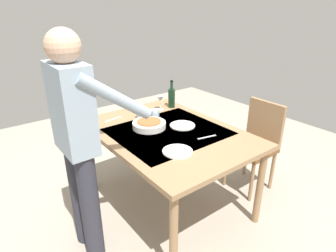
{
  "coord_description": "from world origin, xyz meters",
  "views": [
    {
      "loc": [
        -1.81,
        1.39,
        1.82
      ],
      "look_at": [
        0.0,
        0.0,
        0.83
      ],
      "focal_mm": 30.47,
      "sensor_mm": 36.0,
      "label": 1
    }
  ],
  "objects_px": {
    "dinner_plate_far": "(178,151)",
    "person_server": "(79,138)",
    "chair_near": "(257,140)",
    "water_cup_near_right": "(140,113)",
    "wine_bottle": "(172,97)",
    "serving_bowl_pasta": "(149,124)",
    "dinner_plate_near": "(182,125)",
    "dining_table": "(168,139)",
    "wine_glass_left": "(160,100)",
    "water_cup_near_left": "(155,114)"
  },
  "relations": [
    {
      "from": "person_server",
      "to": "water_cup_near_left",
      "type": "bearing_deg",
      "value": -68.6
    },
    {
      "from": "person_server",
      "to": "water_cup_near_left",
      "type": "height_order",
      "value": "person_server"
    },
    {
      "from": "dinner_plate_far",
      "to": "wine_glass_left",
      "type": "bearing_deg",
      "value": -28.14
    },
    {
      "from": "chair_near",
      "to": "wine_bottle",
      "type": "height_order",
      "value": "wine_bottle"
    },
    {
      "from": "water_cup_near_left",
      "to": "dining_table",
      "type": "bearing_deg",
      "value": 165.57
    },
    {
      "from": "chair_near",
      "to": "water_cup_near_right",
      "type": "relative_size",
      "value": 8.34
    },
    {
      "from": "person_server",
      "to": "dinner_plate_near",
      "type": "bearing_deg",
      "value": -87.11
    },
    {
      "from": "wine_bottle",
      "to": "wine_glass_left",
      "type": "distance_m",
      "value": 0.14
    },
    {
      "from": "wine_glass_left",
      "to": "dinner_plate_near",
      "type": "distance_m",
      "value": 0.5
    },
    {
      "from": "water_cup_near_left",
      "to": "dinner_plate_near",
      "type": "xyz_separation_m",
      "value": [
        -0.3,
        -0.1,
        -0.04
      ]
    },
    {
      "from": "dining_table",
      "to": "wine_glass_left",
      "type": "height_order",
      "value": "wine_glass_left"
    },
    {
      "from": "wine_bottle",
      "to": "dinner_plate_far",
      "type": "xyz_separation_m",
      "value": [
        -0.82,
        0.59,
        -0.1
      ]
    },
    {
      "from": "water_cup_near_left",
      "to": "chair_near",
      "type": "bearing_deg",
      "value": -125.29
    },
    {
      "from": "wine_bottle",
      "to": "water_cup_near_left",
      "type": "height_order",
      "value": "wine_bottle"
    },
    {
      "from": "person_server",
      "to": "wine_bottle",
      "type": "relative_size",
      "value": 5.71
    },
    {
      "from": "chair_near",
      "to": "serving_bowl_pasta",
      "type": "height_order",
      "value": "chair_near"
    },
    {
      "from": "person_server",
      "to": "dinner_plate_near",
      "type": "distance_m",
      "value": 1.0
    },
    {
      "from": "dining_table",
      "to": "serving_bowl_pasta",
      "type": "xyz_separation_m",
      "value": [
        0.16,
        0.09,
        0.11
      ]
    },
    {
      "from": "chair_near",
      "to": "person_server",
      "type": "distance_m",
      "value": 1.8
    },
    {
      "from": "dinner_plate_near",
      "to": "dinner_plate_far",
      "type": "bearing_deg",
      "value": 135.61
    },
    {
      "from": "wine_bottle",
      "to": "wine_glass_left",
      "type": "height_order",
      "value": "wine_bottle"
    },
    {
      "from": "water_cup_near_left",
      "to": "serving_bowl_pasta",
      "type": "bearing_deg",
      "value": 130.49
    },
    {
      "from": "dining_table",
      "to": "dinner_plate_near",
      "type": "height_order",
      "value": "dinner_plate_near"
    },
    {
      "from": "wine_bottle",
      "to": "serving_bowl_pasta",
      "type": "height_order",
      "value": "wine_bottle"
    },
    {
      "from": "wine_glass_left",
      "to": "dinner_plate_near",
      "type": "bearing_deg",
      "value": 168.56
    },
    {
      "from": "chair_near",
      "to": "water_cup_near_right",
      "type": "bearing_deg",
      "value": 54.18
    },
    {
      "from": "dining_table",
      "to": "water_cup_near_left",
      "type": "distance_m",
      "value": 0.34
    },
    {
      "from": "dinner_plate_far",
      "to": "dining_table",
      "type": "bearing_deg",
      "value": -26.71
    },
    {
      "from": "water_cup_near_right",
      "to": "wine_bottle",
      "type": "bearing_deg",
      "value": -80.41
    },
    {
      "from": "person_server",
      "to": "dinner_plate_near",
      "type": "relative_size",
      "value": 7.34
    },
    {
      "from": "serving_bowl_pasta",
      "to": "dining_table",
      "type": "bearing_deg",
      "value": -151.3
    },
    {
      "from": "chair_near",
      "to": "wine_glass_left",
      "type": "distance_m",
      "value": 1.08
    },
    {
      "from": "water_cup_near_left",
      "to": "dinner_plate_far",
      "type": "height_order",
      "value": "water_cup_near_left"
    },
    {
      "from": "dining_table",
      "to": "dinner_plate_near",
      "type": "bearing_deg",
      "value": -86.7
    },
    {
      "from": "person_server",
      "to": "dinner_plate_far",
      "type": "distance_m",
      "value": 0.72
    },
    {
      "from": "dinner_plate_near",
      "to": "wine_bottle",
      "type": "bearing_deg",
      "value": -27.13
    },
    {
      "from": "dinner_plate_far",
      "to": "person_server",
      "type": "bearing_deg",
      "value": 63.98
    },
    {
      "from": "person_server",
      "to": "wine_glass_left",
      "type": "relative_size",
      "value": 11.19
    },
    {
      "from": "wine_glass_left",
      "to": "water_cup_near_right",
      "type": "relative_size",
      "value": 1.38
    },
    {
      "from": "wine_glass_left",
      "to": "water_cup_near_right",
      "type": "bearing_deg",
      "value": 105.62
    },
    {
      "from": "chair_near",
      "to": "person_server",
      "type": "xyz_separation_m",
      "value": [
        0.25,
        1.73,
        0.43
      ]
    },
    {
      "from": "wine_glass_left",
      "to": "water_cup_near_left",
      "type": "distance_m",
      "value": 0.27
    },
    {
      "from": "person_server",
      "to": "dinner_plate_far",
      "type": "height_order",
      "value": "person_server"
    },
    {
      "from": "dining_table",
      "to": "person_server",
      "type": "height_order",
      "value": "person_server"
    },
    {
      "from": "person_server",
      "to": "water_cup_near_right",
      "type": "height_order",
      "value": "person_server"
    },
    {
      "from": "serving_bowl_pasta",
      "to": "dinner_plate_far",
      "type": "distance_m",
      "value": 0.52
    },
    {
      "from": "wine_glass_left",
      "to": "dinner_plate_far",
      "type": "relative_size",
      "value": 0.66
    },
    {
      "from": "person_server",
      "to": "serving_bowl_pasta",
      "type": "height_order",
      "value": "person_server"
    },
    {
      "from": "serving_bowl_pasta",
      "to": "dinner_plate_near",
      "type": "relative_size",
      "value": 1.3
    },
    {
      "from": "serving_bowl_pasta",
      "to": "dinner_plate_far",
      "type": "height_order",
      "value": "serving_bowl_pasta"
    }
  ]
}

